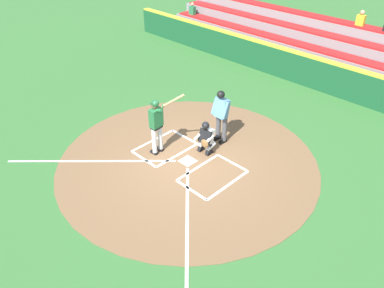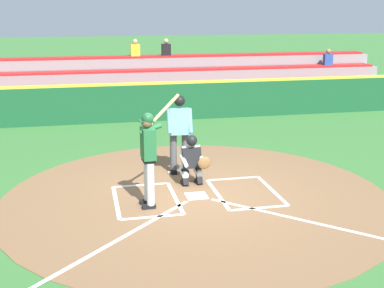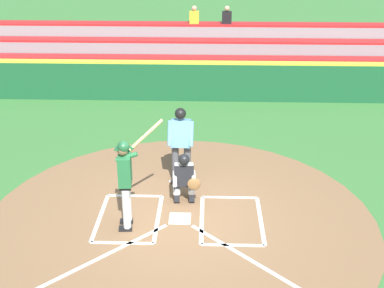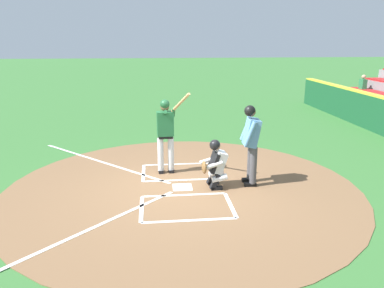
# 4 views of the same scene
# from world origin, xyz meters

# --- Properties ---
(ground_plane) EXTENTS (120.00, 120.00, 0.00)m
(ground_plane) POSITION_xyz_m (0.00, 0.00, 0.00)
(ground_plane) COLOR #387033
(dirt_circle) EXTENTS (8.00, 8.00, 0.01)m
(dirt_circle) POSITION_xyz_m (0.00, 0.00, 0.01)
(dirt_circle) COLOR brown
(dirt_circle) RESTS_ON ground
(home_plate_and_chalk) EXTENTS (7.93, 4.91, 0.01)m
(home_plate_and_chalk) POSITION_xyz_m (0.00, 0.88, 0.01)
(home_plate_and_chalk) COLOR white
(home_plate_and_chalk) RESTS_ON dirt_circle
(batter) EXTENTS (0.90, 0.77, 2.13)m
(batter) POSITION_xyz_m (1.01, 0.32, 1.10)
(batter) COLOR silver
(batter) RESTS_ON ground
(catcher) EXTENTS (0.62, 0.61, 1.13)m
(catcher) POSITION_xyz_m (-0.07, -0.74, 0.59)
(catcher) COLOR black
(catcher) RESTS_ON ground
(plate_umpire) EXTENTS (0.59, 0.43, 1.86)m
(plate_umpire) POSITION_xyz_m (0.05, -1.57, 1.08)
(plate_umpire) COLOR #4C4C51
(plate_umpire) RESTS_ON ground
(baseball) EXTENTS (0.07, 0.07, 0.07)m
(baseball) POSITION_xyz_m (0.30, -1.56, 0.04)
(baseball) COLOR white
(baseball) RESTS_ON ground
(backstop_wall) EXTENTS (22.00, 0.36, 1.31)m
(backstop_wall) POSITION_xyz_m (0.00, -7.50, 0.65)
(backstop_wall) COLOR #19512D
(backstop_wall) RESTS_ON ground
(bleacher_stand) EXTENTS (20.00, 3.40, 2.55)m
(bleacher_stand) POSITION_xyz_m (0.00, -10.20, 0.71)
(bleacher_stand) COLOR gray
(bleacher_stand) RESTS_ON ground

